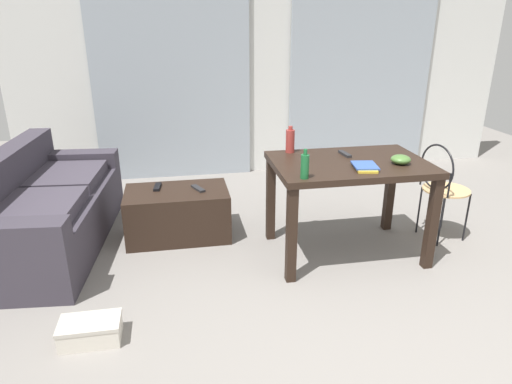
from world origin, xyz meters
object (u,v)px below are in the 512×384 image
Objects in this scene: coffee_table at (178,213)px; tv_remote_secondary at (157,187)px; bottle_near at (290,141)px; shoebox at (91,331)px; couch at (44,211)px; wire_chair at (441,181)px; craft_table at (349,175)px; book_stack at (365,167)px; bottle_far at (305,166)px; bowl at (401,159)px; tv_remote_on_table at (345,154)px; tv_remote_primary at (198,188)px.

coffee_table is 0.29m from tv_remote_secondary.
bottle_near is 2.04m from shoebox.
shoebox is (0.54, -1.36, -0.24)m from couch.
shoebox is (-0.55, -1.34, -0.14)m from coffee_table.
craft_table is at bearing -173.47° from wire_chair.
shoebox is at bearing -99.19° from tv_remote_secondary.
coffee_table is at bearing -24.42° from tv_remote_secondary.
craft_table is at bearing -13.18° from couch.
bottle_near is 0.84× the size of book_stack.
wire_chair is 1.44m from bottle_far.
bowl is 2.45m from shoebox.
bottle_far is 0.69m from tv_remote_on_table.
bottle_near is 0.90m from tv_remote_primary.
bowl is at bearing 16.49° from shoebox.
book_stack reaches higher than coffee_table.
book_stack is at bearing -92.91° from tv_remote_on_table.
wire_chair reaches higher than bowl.
tv_remote_on_table is 0.92× the size of tv_remote_primary.
coffee_table is 1.52m from tv_remote_on_table.
coffee_table is 1.91m from bowl.
wire_chair is 2.43m from tv_remote_secondary.
wire_chair is at bearing -35.54° from tv_remote_primary.
craft_table is 0.60m from bottle_far.
shoebox is at bearing -157.20° from craft_table.
craft_table is 0.23m from book_stack.
tv_remote_secondary is at bearing 164.45° from bottle_near.
book_stack is 1.44m from tv_remote_primary.
bottle_near reaches higher than bowl.
wire_chair is 3.91× the size of bottle_near.
coffee_table is 4.24× the size of bottle_far.
bowl is (0.81, 0.19, -0.05)m from bottle_far.
tv_remote_primary is at bearing -9.89° from tv_remote_secondary.
couch is 2.53m from tv_remote_on_table.
bottle_far is (-1.33, -0.42, 0.35)m from wire_chair.
craft_table reaches higher than coffee_table.
craft_table is at bearing 35.04° from bottle_far.
shoebox is at bearing -159.12° from tv_remote_on_table.
coffee_table is 4.04× the size of bottle_near.
tv_remote_on_table is at bearing -15.48° from coffee_table.
book_stack is 1.43× the size of tv_remote_primary.
tv_remote_on_table is 1.28m from tv_remote_primary.
bottle_near is (2.04, -0.24, 0.57)m from couch.
bottle_near reaches higher than tv_remote_primary.
bottle_near is at bearing 129.71° from book_stack.
bottle_far is 1.71m from shoebox.
bottle_near reaches higher than craft_table.
shoebox is (-1.91, -0.96, -0.72)m from tv_remote_on_table.
bowl is at bearing -31.86° from bottle_near.
bottle_near is (0.94, -0.21, 0.67)m from coffee_table.
wire_chair reaches higher than coffee_table.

